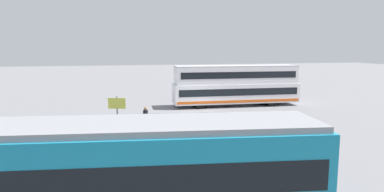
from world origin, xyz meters
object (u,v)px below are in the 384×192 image
object	(u,v)px
pedestrian_crossing	(219,130)
pedestrian_near_railing	(146,118)
double_decker_bus	(236,85)
tram_yellow	(93,175)
info_sign	(117,108)

from	to	relation	value
pedestrian_crossing	pedestrian_near_railing	bearing A→B (deg)	-51.78
double_decker_bus	tram_yellow	bearing A→B (deg)	58.73
double_decker_bus	info_sign	world-z (taller)	double_decker_bus
pedestrian_near_railing	pedestrian_crossing	world-z (taller)	pedestrian_crossing
info_sign	pedestrian_crossing	bearing A→B (deg)	138.11
tram_yellow	double_decker_bus	bearing A→B (deg)	-121.27
double_decker_bus	pedestrian_crossing	xyz separation A→B (m)	(5.72, 12.64, -0.95)
pedestrian_crossing	info_sign	bearing A→B (deg)	-41.89
pedestrian_crossing	double_decker_bus	bearing A→B (deg)	-114.33
pedestrian_near_railing	info_sign	xyz separation A→B (m)	(1.79, -0.28, 0.69)
double_decker_bus	pedestrian_near_railing	distance (m)	12.37
pedestrian_near_railing	info_sign	bearing A→B (deg)	-8.88
tram_yellow	pedestrian_near_railing	distance (m)	11.81
double_decker_bus	tram_yellow	xyz separation A→B (m)	(11.91, 19.62, -0.25)
info_sign	pedestrian_near_railing	bearing A→B (deg)	171.12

